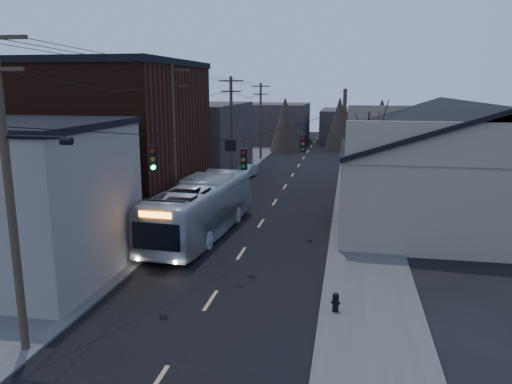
# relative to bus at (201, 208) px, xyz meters

# --- Properties ---
(road_surface) EXTENTS (9.00, 110.00, 0.02)m
(road_surface) POSITION_rel_bus_xyz_m (3.00, 13.32, -1.67)
(road_surface) COLOR black
(road_surface) RESTS_ON ground
(sidewalk_left) EXTENTS (4.00, 110.00, 0.12)m
(sidewalk_left) POSITION_rel_bus_xyz_m (-3.50, 13.32, -1.62)
(sidewalk_left) COLOR #474744
(sidewalk_left) RESTS_ON ground
(sidewalk_right) EXTENTS (4.00, 110.00, 0.12)m
(sidewalk_right) POSITION_rel_bus_xyz_m (9.50, 13.32, -1.62)
(sidewalk_right) COLOR #474744
(sidewalk_right) RESTS_ON ground
(building_clapboard) EXTENTS (8.00, 8.00, 7.00)m
(building_clapboard) POSITION_rel_bus_xyz_m (-6.00, -7.68, 1.82)
(building_clapboard) COLOR gray
(building_clapboard) RESTS_ON ground
(building_brick) EXTENTS (10.00, 12.00, 10.00)m
(building_brick) POSITION_rel_bus_xyz_m (-7.00, 3.32, 3.32)
(building_brick) COLOR black
(building_brick) RESTS_ON ground
(building_left_far) EXTENTS (9.00, 14.00, 7.00)m
(building_left_far) POSITION_rel_bus_xyz_m (-6.50, 19.32, 1.82)
(building_left_far) COLOR #322D28
(building_left_far) RESTS_ON ground
(warehouse) EXTENTS (16.16, 20.60, 7.73)m
(warehouse) POSITION_rel_bus_xyz_m (16.00, 8.32, 1.02)
(warehouse) COLOR gray
(warehouse) RESTS_ON ground
(building_far_left) EXTENTS (10.00, 12.00, 6.00)m
(building_far_left) POSITION_rel_bus_xyz_m (-3.00, 48.32, 1.32)
(building_far_left) COLOR #322D28
(building_far_left) RESTS_ON ground
(building_far_right) EXTENTS (12.00, 14.00, 5.00)m
(building_far_right) POSITION_rel_bus_xyz_m (10.00, 53.32, 0.82)
(building_far_right) COLOR #322D28
(building_far_right) RESTS_ON ground
(bare_tree) EXTENTS (0.40, 0.40, 7.20)m
(bare_tree) POSITION_rel_bus_xyz_m (9.50, 3.32, 1.92)
(bare_tree) COLOR black
(bare_tree) RESTS_ON ground
(utility_lines) EXTENTS (11.24, 45.28, 10.50)m
(utility_lines) POSITION_rel_bus_xyz_m (-0.11, 7.46, 3.27)
(utility_lines) COLOR #382B1E
(utility_lines) RESTS_ON ground
(bus) EXTENTS (3.64, 12.24, 3.36)m
(bus) POSITION_rel_bus_xyz_m (0.00, 0.00, 0.00)
(bus) COLOR #B3B9BF
(bus) RESTS_ON ground
(parked_car) EXTENTS (1.81, 3.90, 1.24)m
(parked_car) POSITION_rel_bus_xyz_m (-1.30, 19.03, -1.06)
(parked_car) COLOR #989B9F
(parked_car) RESTS_ON ground
(fire_hydrant) EXTENTS (0.37, 0.26, 0.77)m
(fire_hydrant) POSITION_rel_bus_xyz_m (8.11, -8.97, -1.15)
(fire_hydrant) COLOR black
(fire_hydrant) RESTS_ON sidewalk_right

